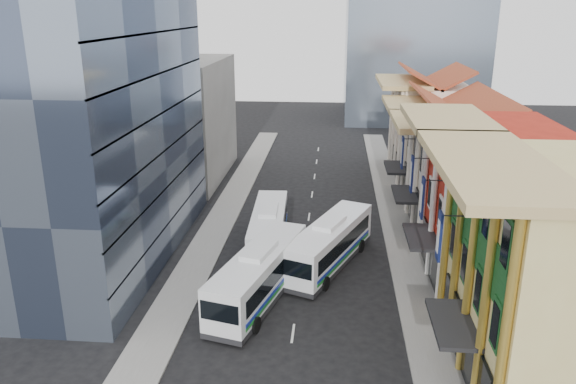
# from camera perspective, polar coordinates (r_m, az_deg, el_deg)

# --- Properties ---
(sidewalk_right) EXTENTS (3.00, 90.00, 0.15)m
(sidewalk_right) POSITION_cam_1_polar(r_m,az_deg,el_deg) (49.52, 11.66, -5.56)
(sidewalk_right) COLOR slate
(sidewalk_right) RESTS_ON ground
(sidewalk_left) EXTENTS (3.00, 90.00, 0.15)m
(sidewalk_left) POSITION_cam_1_polar(r_m,az_deg,el_deg) (50.31, -8.00, -4.96)
(sidewalk_left) COLOR slate
(sidewalk_left) RESTS_ON ground
(shophouse_tan) EXTENTS (8.00, 14.00, 12.00)m
(shophouse_tan) POSITION_cam_1_polar(r_m,az_deg,el_deg) (33.33, 25.11, -7.97)
(shophouse_tan) COLOR #D8C77C
(shophouse_tan) RESTS_ON ground
(shophouse_red) EXTENTS (8.00, 10.00, 12.00)m
(shophouse_red) POSITION_cam_1_polar(r_m,az_deg,el_deg) (43.90, 20.01, -1.14)
(shophouse_red) COLOR #AC2213
(shophouse_red) RESTS_ON ground
(shophouse_cream_near) EXTENTS (8.00, 9.00, 10.00)m
(shophouse_cream_near) POSITION_cam_1_polar(r_m,az_deg,el_deg) (52.98, 17.38, 1.23)
(shophouse_cream_near) COLOR white
(shophouse_cream_near) RESTS_ON ground
(shophouse_cream_mid) EXTENTS (8.00, 9.00, 10.00)m
(shophouse_cream_mid) POSITION_cam_1_polar(r_m,az_deg,el_deg) (61.48, 15.68, 3.68)
(shophouse_cream_mid) COLOR white
(shophouse_cream_mid) RESTS_ON ground
(shophouse_cream_far) EXTENTS (8.00, 12.00, 11.00)m
(shophouse_cream_far) POSITION_cam_1_polar(r_m,az_deg,el_deg) (71.44, 14.24, 6.19)
(shophouse_cream_far) COLOR white
(shophouse_cream_far) RESTS_ON ground
(office_tower) EXTENTS (12.00, 26.00, 30.00)m
(office_tower) POSITION_cam_1_polar(r_m,az_deg,el_deg) (46.49, -20.14, 11.30)
(office_tower) COLOR #3D4861
(office_tower) RESTS_ON ground
(office_block_far) EXTENTS (10.00, 18.00, 14.00)m
(office_block_far) POSITION_cam_1_polar(r_m,az_deg,el_deg) (68.75, -10.79, 7.24)
(office_block_far) COLOR gray
(office_block_far) RESTS_ON ground
(bus_left_near) EXTENTS (6.05, 12.80, 4.00)m
(bus_left_near) POSITION_cam_1_polar(r_m,az_deg,el_deg) (39.71, -2.93, -8.32)
(bus_left_near) COLOR silver
(bus_left_near) RESTS_ON ground
(bus_left_far) EXTENTS (3.25, 11.86, 3.77)m
(bus_left_far) POSITION_cam_1_polar(r_m,az_deg,el_deg) (47.74, -1.98, -3.74)
(bus_left_far) COLOR silver
(bus_left_far) RESTS_ON ground
(bus_right) EXTENTS (7.22, 12.37, 3.91)m
(bus_right) POSITION_cam_1_polar(r_m,az_deg,el_deg) (44.80, 4.23, -5.20)
(bus_right) COLOR white
(bus_right) RESTS_ON ground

